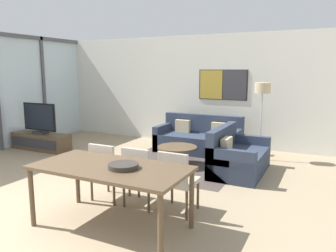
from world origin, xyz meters
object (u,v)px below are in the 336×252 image
at_px(sofa_main, 199,140).
at_px(dining_table, 110,172).
at_px(sofa_side, 236,158).
at_px(floor_lamp, 262,95).
at_px(dining_chair_centre, 140,173).
at_px(tv_console, 41,141).
at_px(television, 39,119).
at_px(coffee_table, 177,151).
at_px(dining_chair_right, 177,178).
at_px(dining_chair_left, 107,168).
at_px(fruit_bowl, 123,166).

xyz_separation_m(sofa_main, dining_table, (0.39, -4.01, 0.43)).
distance_m(sofa_side, floor_lamp, 1.59).
bearing_deg(dining_chair_centre, tv_console, 155.13).
bearing_deg(sofa_main, dining_chair_centre, -83.27).
bearing_deg(floor_lamp, tv_console, -163.90).
distance_m(tv_console, dining_table, 4.68).
xyz_separation_m(television, sofa_side, (4.71, 0.32, -0.48)).
xyz_separation_m(television, coffee_table, (3.52, 0.27, -0.47)).
xyz_separation_m(sofa_main, coffee_table, (0.00, -1.23, 0.01)).
xyz_separation_m(sofa_main, sofa_side, (1.19, -1.18, -0.00)).
relative_size(coffee_table, dining_table, 0.42).
relative_size(sofa_side, dining_chair_right, 1.70).
distance_m(television, dining_chair_left, 3.84).
relative_size(sofa_side, floor_lamp, 0.89).
bearing_deg(sofa_side, television, 93.92).
relative_size(coffee_table, dining_chair_left, 0.93).
bearing_deg(dining_chair_centre, coffee_table, 100.62).
xyz_separation_m(tv_console, fruit_bowl, (4.11, -2.52, 0.61)).
bearing_deg(coffee_table, sofa_side, 2.44).
relative_size(television, coffee_table, 1.24).
distance_m(sofa_main, fruit_bowl, 4.10).
relative_size(coffee_table, dining_chair_right, 0.93).
distance_m(dining_table, dining_chair_left, 0.90).
distance_m(dining_chair_centre, fruit_bowl, 0.80).
height_order(tv_console, dining_chair_centre, dining_chair_centre).
height_order(tv_console, coffee_table, tv_console).
distance_m(dining_chair_left, floor_lamp, 3.74).
distance_m(dining_table, fruit_bowl, 0.22).
height_order(television, dining_table, television).
relative_size(sofa_main, floor_lamp, 1.18).
xyz_separation_m(dining_table, dining_chair_left, (-0.55, 0.67, -0.21)).
relative_size(television, dining_chair_centre, 1.14).
height_order(television, sofa_main, television).
xyz_separation_m(dining_chair_centre, dining_chair_right, (0.55, 0.01, 0.00)).
bearing_deg(fruit_bowl, tv_console, 148.50).
bearing_deg(dining_chair_left, sofa_side, 57.98).
distance_m(television, sofa_main, 3.86).
relative_size(sofa_main, dining_chair_right, 2.25).
bearing_deg(dining_chair_centre, dining_chair_right, 1.41).
distance_m(dining_table, dining_chair_centre, 0.73).
relative_size(television, dining_chair_right, 1.14).
height_order(television, sofa_side, television).
xyz_separation_m(sofa_main, fruit_bowl, (0.59, -4.02, 0.53)).
xyz_separation_m(tv_console, television, (0.00, 0.00, 0.56)).
bearing_deg(tv_console, coffee_table, 4.43).
distance_m(sofa_main, sofa_side, 1.67).
height_order(sofa_main, dining_chair_centre, dining_chair_centre).
distance_m(tv_console, sofa_main, 3.83).
bearing_deg(coffee_table, television, -175.58).
distance_m(dining_chair_centre, floor_lamp, 3.52).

